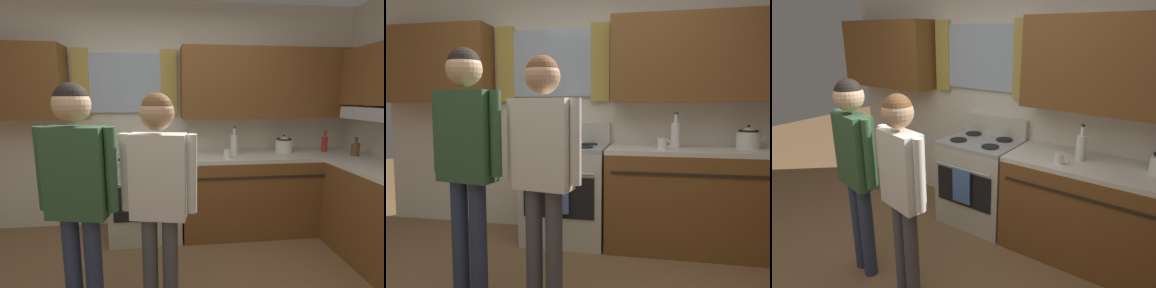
# 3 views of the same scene
# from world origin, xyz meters

# --- Properties ---
(back_wall_unit) EXTENTS (4.60, 0.42, 2.60)m
(back_wall_unit) POSITION_xyz_m (0.06, 1.81, 1.46)
(back_wall_unit) COLOR silver
(back_wall_unit) RESTS_ON ground
(stove_oven) EXTENTS (0.75, 0.67, 1.10)m
(stove_oven) POSITION_xyz_m (-0.21, 1.54, 0.47)
(stove_oven) COLOR beige
(stove_oven) RESTS_ON ground
(bottle_milk_white) EXTENTS (0.08, 0.08, 0.31)m
(bottle_milk_white) POSITION_xyz_m (0.78, 1.55, 1.02)
(bottle_milk_white) COLOR white
(bottle_milk_white) RESTS_ON kitchen_counter_run
(mug_ceramic_white) EXTENTS (0.13, 0.08, 0.09)m
(mug_ceramic_white) POSITION_xyz_m (0.67, 1.38, 0.95)
(mug_ceramic_white) COLOR white
(mug_ceramic_white) RESTS_ON kitchen_counter_run
(adult_left) EXTENTS (0.50, 0.22, 1.62)m
(adult_left) POSITION_xyz_m (-0.54, 0.28, 1.02)
(adult_left) COLOR #2D3856
(adult_left) RESTS_ON ground
(adult_in_plaid) EXTENTS (0.48, 0.22, 1.57)m
(adult_in_plaid) POSITION_xyz_m (-0.05, 0.28, 0.99)
(adult_in_plaid) COLOR #4C4C51
(adult_in_plaid) RESTS_ON ground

